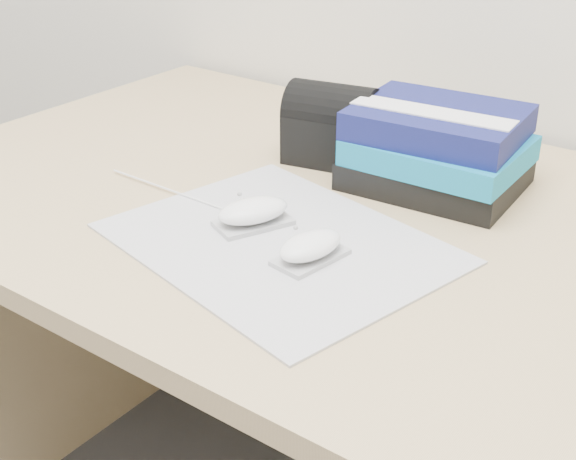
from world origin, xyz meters
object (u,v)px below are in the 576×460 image
Objects in this scene: pouch at (332,124)px; desk at (440,363)px; book_stack at (437,149)px; mouse_rear at (253,213)px; mouse_front at (311,247)px.

desk is at bearing -15.92° from pouch.
pouch is at bearing -176.58° from book_stack.
mouse_rear is 1.12× the size of mouse_front.
desk is 6.44× the size of book_stack.
mouse_front is 0.67× the size of pouch.
book_stack is 0.17m from pouch.
book_stack is (0.01, 0.29, 0.04)m from mouse_front.
desk is at bearing 67.39° from mouse_front.
mouse_front is (-0.09, -0.21, 0.25)m from desk.
mouse_front is 0.29m from book_stack.
pouch is at bearing 119.61° from mouse_front.
pouch reaches higher than mouse_front.
mouse_front is at bearing -92.69° from book_stack.
pouch is (-0.17, -0.01, 0.00)m from book_stack.
desk is 0.31m from book_stack.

